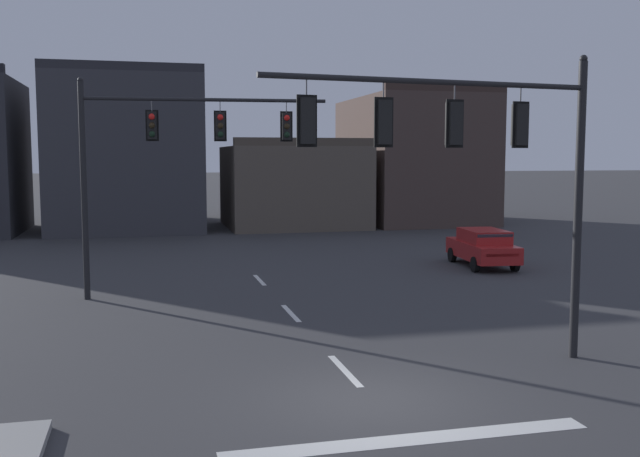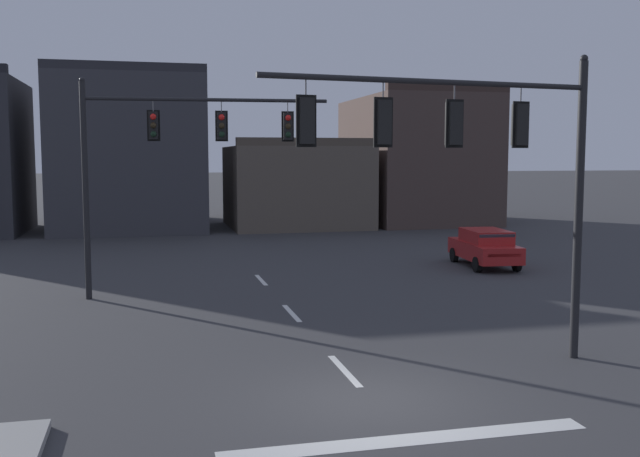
% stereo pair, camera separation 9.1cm
% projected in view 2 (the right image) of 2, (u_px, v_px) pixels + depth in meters
% --- Properties ---
extents(ground_plane, '(400.00, 400.00, 0.00)m').
position_uv_depth(ground_plane, '(372.00, 400.00, 13.90)').
color(ground_plane, '#353538').
extents(stop_bar_paint, '(6.40, 0.50, 0.01)m').
position_uv_depth(stop_bar_paint, '(408.00, 440.00, 11.97)').
color(stop_bar_paint, silver).
rests_on(stop_bar_paint, ground).
extents(lane_centreline, '(0.16, 26.40, 0.01)m').
position_uv_depth(lane_centreline, '(345.00, 370.00, 15.84)').
color(lane_centreline, silver).
rests_on(lane_centreline, ground).
extents(signal_mast_near_side, '(7.71, 1.01, 7.01)m').
position_uv_depth(signal_mast_near_side, '(480.00, 150.00, 15.51)').
color(signal_mast_near_side, black).
rests_on(signal_mast_near_side, ground).
extents(signal_mast_far_side, '(8.08, 0.85, 7.27)m').
position_uv_depth(signal_mast_far_side, '(164.00, 147.00, 23.69)').
color(signal_mast_far_side, black).
rests_on(signal_mast_far_side, ground).
extents(car_lot_nearside, '(2.25, 4.58, 1.61)m').
position_uv_depth(car_lot_nearside, '(485.00, 247.00, 30.70)').
color(car_lot_nearside, '#A81E1E').
rests_on(car_lot_nearside, ground).
extents(building_row, '(39.23, 13.79, 10.14)m').
position_uv_depth(building_row, '(198.00, 161.00, 48.20)').
color(building_row, '#2D2D33').
rests_on(building_row, ground).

